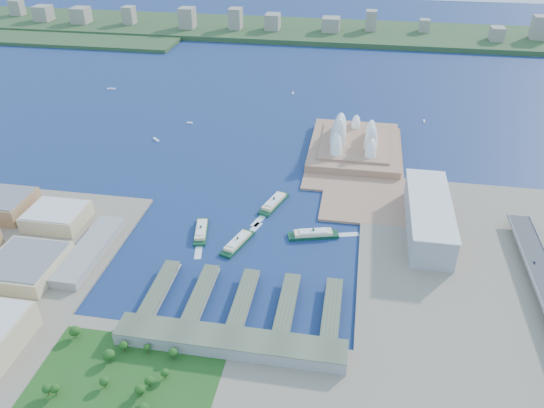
% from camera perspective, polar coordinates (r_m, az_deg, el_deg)
% --- Properties ---
extents(ground, '(3000.00, 3000.00, 0.00)m').
position_cam_1_polar(ground, '(576.72, -2.79, -5.52)').
color(ground, '#11254F').
rests_on(ground, ground).
extents(east_land, '(240.00, 500.00, 3.00)m').
position_cam_1_polar(east_land, '(544.20, 21.97, -10.72)').
color(east_land, gray).
rests_on(east_land, ground).
extents(peninsula, '(135.00, 220.00, 3.00)m').
position_cam_1_polar(peninsula, '(788.15, 8.95, 5.11)').
color(peninsula, '#9E7256').
rests_on(peninsula, ground).
extents(far_shore, '(2200.00, 260.00, 12.00)m').
position_cam_1_polar(far_shore, '(1472.31, 5.67, 17.98)').
color(far_shore, '#2D4926').
rests_on(far_shore, ground).
extents(opera_house, '(134.00, 180.00, 58.00)m').
position_cam_1_polar(opera_house, '(793.58, 9.00, 7.73)').
color(opera_house, white).
rests_on(opera_house, peninsula).
extents(toaster_building, '(45.00, 155.00, 35.00)m').
position_cam_1_polar(toaster_building, '(627.53, 16.46, -1.29)').
color(toaster_building, '#939399').
rests_on(toaster_building, east_land).
extents(ferry_wharves, '(184.00, 90.00, 9.30)m').
position_cam_1_polar(ferry_wharves, '(514.79, -3.04, -10.23)').
color(ferry_wharves, '#4A533F').
rests_on(ferry_wharves, ground).
extents(terminal_building, '(200.00, 28.00, 12.00)m').
position_cam_1_polar(terminal_building, '(469.75, -4.55, -14.64)').
color(terminal_building, gray).
rests_on(terminal_building, south_land).
extents(park, '(150.00, 110.00, 16.00)m').
position_cam_1_polar(park, '(455.06, -15.98, -17.74)').
color(park, '#194714').
rests_on(park, south_land).
extents(far_skyline, '(1900.00, 140.00, 55.00)m').
position_cam_1_polar(far_skyline, '(1445.42, 5.67, 19.09)').
color(far_skyline, gray).
rests_on(far_skyline, far_shore).
extents(ferry_a, '(23.75, 54.87, 10.07)m').
position_cam_1_polar(ferry_a, '(612.86, -7.65, -2.72)').
color(ferry_a, '#0E3A21').
rests_on(ferry_a, ground).
extents(ferry_b, '(31.70, 59.85, 10.99)m').
position_cam_1_polar(ferry_b, '(658.92, 0.21, 0.30)').
color(ferry_b, '#0E3A21').
rests_on(ferry_b, ground).
extents(ferry_c, '(30.51, 56.08, 10.31)m').
position_cam_1_polar(ferry_c, '(589.77, -3.71, -3.99)').
color(ferry_c, '#0E3A21').
rests_on(ferry_c, ground).
extents(ferry_d, '(59.11, 29.54, 10.83)m').
position_cam_1_polar(ferry_d, '(603.22, 4.46, -3.09)').
color(ferry_d, '#0E3A21').
rests_on(ferry_d, ground).
extents(boat_a, '(13.91, 13.09, 2.95)m').
position_cam_1_polar(boat_a, '(851.20, -12.36, 6.81)').
color(boat_a, white).
rests_on(boat_a, ground).
extents(boat_b, '(9.67, 3.55, 2.59)m').
position_cam_1_polar(boat_b, '(903.85, -8.86, 8.64)').
color(boat_b, white).
rests_on(boat_b, ground).
extents(boat_c, '(3.36, 10.90, 2.44)m').
position_cam_1_polar(boat_c, '(935.96, 16.05, 8.58)').
color(boat_c, white).
rests_on(boat_c, ground).
extents(boat_d, '(15.97, 7.21, 2.63)m').
position_cam_1_polar(boat_d, '(1096.45, -16.91, 11.80)').
color(boat_d, white).
rests_on(boat_d, ground).
extents(boat_e, '(4.70, 11.07, 2.63)m').
position_cam_1_polar(boat_e, '(1028.21, 2.26, 11.84)').
color(boat_e, white).
rests_on(boat_e, ground).
extents(car_c, '(1.76, 4.34, 1.26)m').
position_cam_1_polar(car_c, '(602.87, 26.40, -5.66)').
color(car_c, slate).
rests_on(car_c, expressway).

